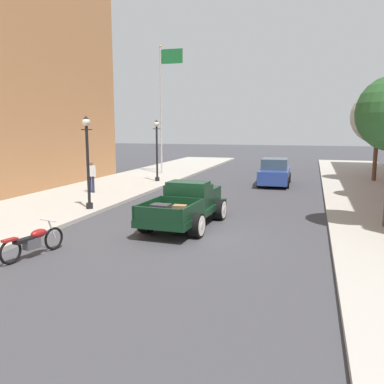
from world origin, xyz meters
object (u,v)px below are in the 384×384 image
Objects in this scene: motorcycle_parked at (33,241)px; street_lamp_near at (88,155)px; pedestrian_sidewalk_left at (91,175)px; car_background_blue at (275,173)px; hotrod_truck_dark_green at (188,204)px; flagpole at (164,96)px; street_lamp_far at (157,146)px; street_tree_third at (378,117)px.

street_lamp_near is (-1.65, 5.70, 1.94)m from motorcycle_parked.
motorcycle_parked is 1.27× the size of pedestrian_sidewalk_left.
motorcycle_parked is 16.92m from car_background_blue.
pedestrian_sidewalk_left is at bearing 119.31° from street_lamp_near.
street_lamp_near reaches higher than car_background_blue.
hotrod_truck_dark_green is 0.55× the size of flagpole.
pedestrian_sidewalk_left is 10.59m from flagpole.
street_lamp_far is (-2.18, 14.78, 1.94)m from motorcycle_parked.
pedestrian_sidewalk_left is (-3.77, 9.48, 0.64)m from motorcycle_parked.
street_lamp_far is (-5.13, 9.96, 1.63)m from hotrod_truck_dark_green.
street_tree_third reaches higher than car_background_blue.
hotrod_truck_dark_green is 1.30× the size of street_lamp_far.
street_lamp_near is 18.53m from street_tree_third.
street_tree_third is at bearing 0.26° from flagpole.
motorcycle_parked is 22.35m from street_tree_third.
hotrod_truck_dark_green is at bearing -66.35° from flagpole.
pedestrian_sidewalk_left is 0.29× the size of street_tree_third.
car_background_blue is 1.13× the size of street_lamp_near.
street_tree_third is (11.11, 19.03, 3.75)m from motorcycle_parked.
pedestrian_sidewalk_left is 17.95m from street_tree_third.
street_tree_third is at bearing 32.70° from pedestrian_sidewalk_left.
street_tree_third reaches higher than street_lamp_far.
motorcycle_parked is 0.36× the size of street_tree_third.
street_lamp_far is 0.67× the size of street_tree_third.
street_lamp_far reaches higher than hotrod_truck_dark_green.
street_lamp_far is 0.42× the size of flagpole.
hotrod_truck_dark_green is 5.66m from motorcycle_parked.
flagpole is at bearing 161.24° from car_background_blue.
flagpole reaches higher than street_lamp_far.
car_background_blue reaches higher than motorcycle_parked.
pedestrian_sidewalk_left is at bearing 145.27° from hotrod_truck_dark_green.
street_lamp_far is at bearing -162.28° from street_tree_third.
pedestrian_sidewalk_left is (-8.83, -6.66, 0.32)m from car_background_blue.
street_lamp_near is at bearing 106.14° from motorcycle_parked.
flagpole is (-1.59, 13.26, 3.39)m from street_lamp_near.
car_background_blue is 1.13× the size of street_lamp_far.
hotrod_truck_dark_green is 2.40× the size of motorcycle_parked.
street_lamp_far is at bearing 98.38° from motorcycle_parked.
flagpole is (-3.24, 18.96, 5.33)m from motorcycle_parked.
car_background_blue is (5.07, 16.14, 0.33)m from motorcycle_parked.
street_lamp_near is (-4.60, 0.88, 1.63)m from hotrod_truck_dark_green.
flagpole is (-8.31, 2.82, 5.00)m from car_background_blue.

